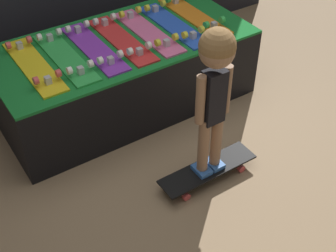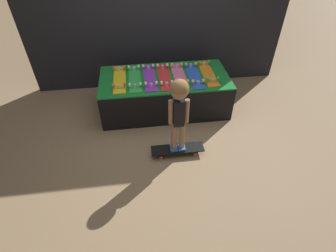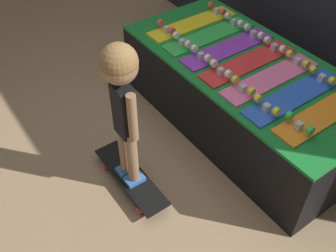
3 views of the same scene
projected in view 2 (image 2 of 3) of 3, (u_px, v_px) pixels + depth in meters
ground_plane at (170, 133)px, 3.87m from camera, size 16.00×16.00×0.00m
back_wall at (157, 4)px, 4.08m from camera, size 4.34×0.10×2.80m
display_rack at (165, 93)px, 4.17m from camera, size 1.97×0.94×0.57m
skateboard_yellow_on_rack at (120, 79)px, 3.92m from camera, size 0.18×0.80×0.09m
skateboard_green_on_rack at (135, 78)px, 3.93m from camera, size 0.18×0.80×0.09m
skateboard_purple_on_rack at (150, 77)px, 3.95m from camera, size 0.18×0.80×0.09m
skateboard_red_on_rack at (165, 76)px, 3.97m from camera, size 0.18×0.80×0.09m
skateboard_pink_on_rack at (179, 75)px, 3.99m from camera, size 0.18×0.80×0.09m
skateboard_blue_on_rack at (194, 75)px, 4.00m from camera, size 0.18×0.80×0.09m
skateboard_orange_on_rack at (208, 73)px, 4.05m from camera, size 0.18×0.80×0.09m
skateboard_on_floor at (178, 149)px, 3.51m from camera, size 0.71×0.19×0.09m
child at (179, 104)px, 3.03m from camera, size 0.25×0.21×1.04m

